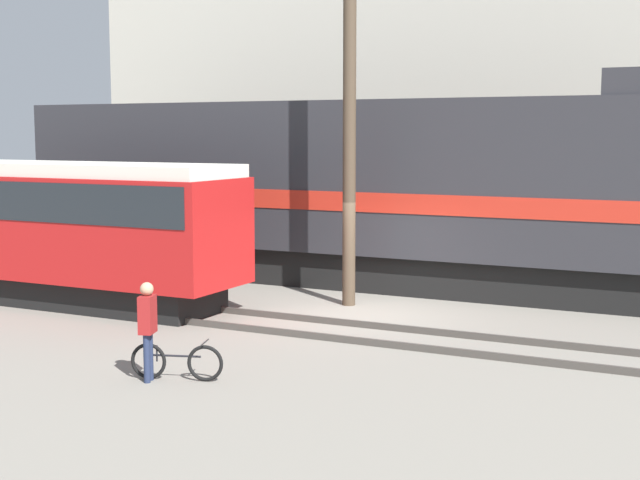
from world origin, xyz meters
The scene contains 9 objects.
ground_plane centered at (0.00, 0.00, 0.00)m, with size 120.00×120.00×0.00m, color gray.
track_near centered at (0.00, -1.96, 0.07)m, with size 60.00×1.51×0.14m.
track_far centered at (0.00, 3.80, 0.07)m, with size 60.00×1.51×0.14m.
building_backdrop centered at (0.00, 12.89, 7.39)m, with size 30.57×6.00×14.78m.
freight_locomotive centered at (-2.01, 3.80, 2.61)m, with size 19.75×3.04×5.59m.
streetcar centered at (-7.30, -1.96, 1.97)m, with size 9.72×2.54×3.44m.
bicycle centered at (-0.61, -6.38, 0.32)m, with size 1.55×0.64×0.68m.
person centered at (-0.99, -6.65, 1.03)m, with size 0.32×0.41×1.69m.
utility_pole_left centered at (-0.77, 0.92, 3.96)m, with size 0.31×0.31×7.93m.
Camera 1 is at (8.08, -18.41, 4.15)m, focal length 50.00 mm.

